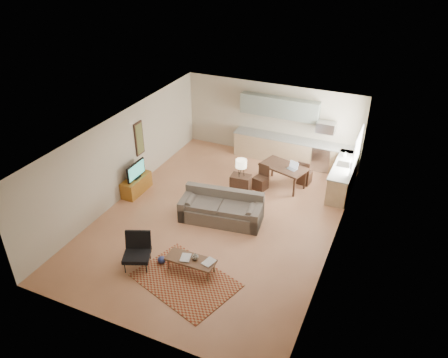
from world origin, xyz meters
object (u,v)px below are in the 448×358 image
at_px(dining_table, 283,176).
at_px(console_table, 241,186).
at_px(sofa, 221,208).
at_px(coffee_table, 191,265).
at_px(armchair, 137,252).
at_px(tv_credenza, 136,185).

bearing_deg(dining_table, console_table, -116.35).
bearing_deg(sofa, coffee_table, -93.06).
height_order(coffee_table, armchair, armchair).
height_order(sofa, console_table, sofa).
bearing_deg(sofa, tv_credenza, 166.27).
height_order(armchair, tv_credenza, armchair).
distance_m(sofa, tv_credenza, 3.11).
height_order(tv_credenza, console_table, console_table).
relative_size(tv_credenza, dining_table, 0.79).
bearing_deg(tv_credenza, console_table, 20.72).
distance_m(armchair, dining_table, 5.63).
bearing_deg(console_table, tv_credenza, -163.74).
height_order(sofa, dining_table, sofa).
xyz_separation_m(tv_credenza, console_table, (3.10, 1.17, 0.09)).
distance_m(armchair, tv_credenza, 3.55).
height_order(console_table, dining_table, dining_table).
bearing_deg(coffee_table, tv_credenza, 141.70).
xyz_separation_m(armchair, tv_credenza, (-2.00, 2.93, -0.16)).
xyz_separation_m(coffee_table, console_table, (-0.20, 3.73, 0.17)).
xyz_separation_m(coffee_table, armchair, (-1.30, -0.38, 0.24)).
distance_m(sofa, coffee_table, 2.29).
bearing_deg(console_table, dining_table, 42.28).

